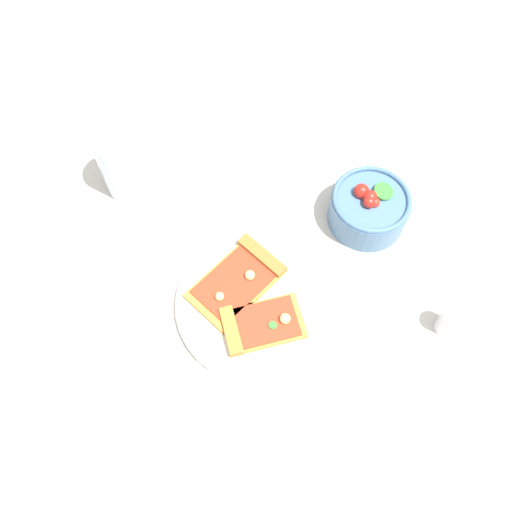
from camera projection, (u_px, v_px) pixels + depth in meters
ground_plane at (229, 286)px, 0.87m from camera, size 2.40×2.40×0.00m
plate at (257, 304)px, 0.84m from camera, size 0.25×0.25×0.01m
pizza_slice_near at (258, 325)px, 0.82m from camera, size 0.13×0.14×0.02m
pizza_slice_far at (241, 277)px, 0.85m from camera, size 0.16×0.13×0.02m
salad_bowl at (369, 208)px, 0.89m from camera, size 0.13×0.13×0.08m
soda_glass at (122, 164)px, 0.90m from camera, size 0.07×0.07×0.13m
paper_napkin at (94, 300)px, 0.85m from camera, size 0.16×0.16×0.00m
pepper_shaker at (450, 320)px, 0.81m from camera, size 0.03×0.03×0.06m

